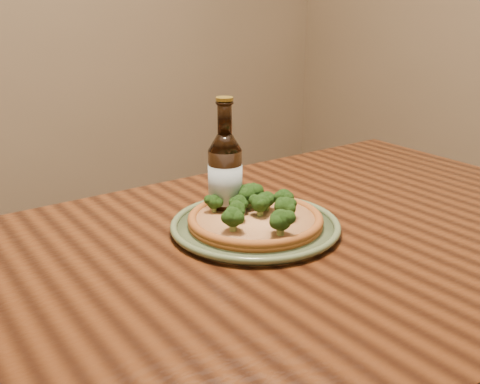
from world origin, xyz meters
TOP-DOWN VIEW (x-y plane):
  - table at (0.00, 0.10)m, footprint 1.60×0.90m
  - plate at (0.04, 0.17)m, footprint 0.34×0.34m
  - pizza at (0.04, 0.17)m, footprint 0.27×0.27m
  - beer_bottle at (0.03, 0.26)m, footprint 0.07×0.07m

SIDE VIEW (x-z plane):
  - table at x=0.00m, z-range 0.28..1.03m
  - plate at x=0.04m, z-range 0.75..0.77m
  - pizza at x=0.04m, z-range 0.74..0.81m
  - beer_bottle at x=0.03m, z-range 0.72..0.97m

